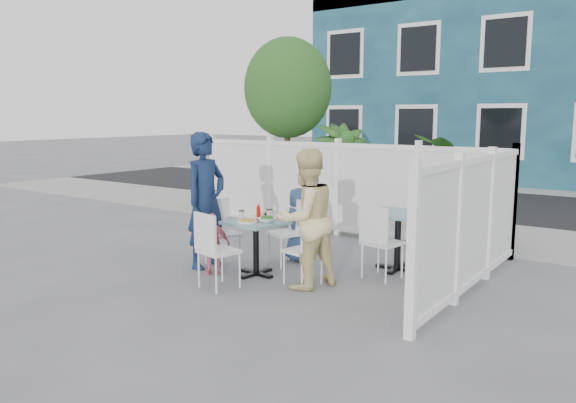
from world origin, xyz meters
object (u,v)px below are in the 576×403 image
Objects in this scene: main_table at (256,233)px; toddler at (212,244)px; boy at (299,225)px; chair_left at (220,227)px; chair_right at (307,245)px; utility_cabinet at (261,180)px; spare_table at (398,225)px; chair_back at (290,227)px; man at (206,200)px; woman at (306,219)px; chair_near at (213,245)px.

main_table is 0.92× the size of toddler.
toddler is (-0.55, -1.21, -0.12)m from boy.
chair_right is (1.51, -0.10, -0.03)m from chair_left.
spare_table is at bearing -37.23° from utility_cabinet.
main_table is 0.73m from chair_back.
chair_right is 1.65m from man.
spare_table is (1.40, 1.29, 0.05)m from main_table.
utility_cabinet is at bearing 127.44° from main_table.
toddler is at bearing -140.22° from spare_table.
woman is at bearing 141.64° from boy.
chair_left is at bearing 64.12° from chair_back.
spare_table is 0.92× the size of chair_right.
utility_cabinet is at bearing 30.57° from man.
woman reaches higher than boy.
toddler is at bearing 50.80° from chair_left.
boy is (0.85, 0.99, -0.40)m from man.
man is (-0.08, -0.18, 0.39)m from chair_left.
boy is (0.01, 0.19, -0.00)m from chair_back.
chair_left is 0.98× the size of chair_near.
main_table is 0.60m from toddler.
chair_back is at bearing -45.78° from man.
utility_cabinet is 1.39× the size of chair_back.
chair_left is at bearing 92.70° from toddler.
chair_right is 1.33m from toddler.
chair_right is 0.82× the size of boy.
man is at bearing -148.34° from spare_table.
chair_left is 1.12m from boy.
utility_cabinet is 6.10m from chair_near.
boy is (0.77, 0.81, -0.01)m from chair_left.
chair_right is 0.93× the size of chair_near.
chair_near is 1.15× the size of toddler.
utility_cabinet is 1.46× the size of chair_right.
chair_left is 0.44m from man.
toddler is (-1.90, -1.58, -0.21)m from spare_table.
chair_near is (-0.83, -0.78, 0.04)m from chair_right.
man reaches higher than spare_table.
chair_right is at bearing -141.37° from woman.
toddler is (2.84, -4.65, -0.22)m from utility_cabinet.
chair_near is (3.30, -5.13, -0.09)m from utility_cabinet.
utility_cabinet is at bearing 94.87° from toddler.
chair_back is 0.98× the size of chair_near.
man reaches higher than chair_right.
main_table is 0.89m from man.
chair_right is at bearing 0.58° from main_table.
chair_left is 1.11m from chair_near.
spare_table is 0.75× the size of boy.
chair_near is 1.69m from boy.
spare_table is at bearing -13.03° from chair_right.
man is at bearing 105.20° from chair_right.
chair_near is (-1.44, -2.06, -0.07)m from spare_table.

